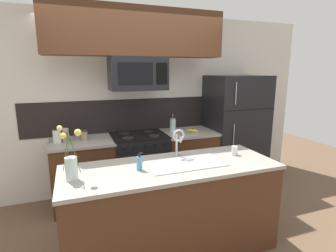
{
  "coord_description": "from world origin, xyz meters",
  "views": [
    {
      "loc": [
        -0.84,
        -2.58,
        1.81
      ],
      "look_at": [
        0.2,
        0.27,
        1.16
      ],
      "focal_mm": 28.0,
      "sensor_mm": 36.0,
      "label": 1
    }
  ],
  "objects_px": {
    "refrigerator": "(234,130)",
    "storage_jar_tall": "(57,136)",
    "stove_range": "(140,166)",
    "french_press": "(173,125)",
    "dish_soap_bottle": "(139,163)",
    "flower_vase": "(71,165)",
    "microwave": "(138,74)",
    "storage_jar_short": "(84,135)",
    "sink_faucet": "(178,139)",
    "spare_glass": "(235,151)",
    "banana_bunch": "(193,131)",
    "storage_jar_medium": "(66,135)"
  },
  "relations": [
    {
      "from": "storage_jar_tall",
      "to": "storage_jar_medium",
      "type": "relative_size",
      "value": 1.05
    },
    {
      "from": "french_press",
      "to": "spare_glass",
      "type": "bearing_deg",
      "value": -79.26
    },
    {
      "from": "storage_jar_tall",
      "to": "dish_soap_bottle",
      "type": "height_order",
      "value": "storage_jar_tall"
    },
    {
      "from": "storage_jar_tall",
      "to": "flower_vase",
      "type": "xyz_separation_m",
      "value": [
        0.17,
        -1.29,
        0.04
      ]
    },
    {
      "from": "stove_range",
      "to": "french_press",
      "type": "bearing_deg",
      "value": 6.44
    },
    {
      "from": "storage_jar_short",
      "to": "spare_glass",
      "type": "relative_size",
      "value": 1.34
    },
    {
      "from": "microwave",
      "to": "dish_soap_bottle",
      "type": "bearing_deg",
      "value": -103.84
    },
    {
      "from": "storage_jar_tall",
      "to": "spare_glass",
      "type": "xyz_separation_m",
      "value": [
        1.82,
        -1.19,
        -0.04
      ]
    },
    {
      "from": "microwave",
      "to": "flower_vase",
      "type": "distance_m",
      "value": 1.71
    },
    {
      "from": "microwave",
      "to": "storage_jar_tall",
      "type": "bearing_deg",
      "value": 178.69
    },
    {
      "from": "microwave",
      "to": "dish_soap_bottle",
      "type": "xyz_separation_m",
      "value": [
        -0.31,
        -1.24,
        -0.79
      ]
    },
    {
      "from": "storage_jar_tall",
      "to": "refrigerator",
      "type": "bearing_deg",
      "value": 0.37
    },
    {
      "from": "dish_soap_bottle",
      "to": "refrigerator",
      "type": "bearing_deg",
      "value": 34.16
    },
    {
      "from": "storage_jar_medium",
      "to": "flower_vase",
      "type": "xyz_separation_m",
      "value": [
        0.06,
        -1.28,
        0.04
      ]
    },
    {
      "from": "stove_range",
      "to": "french_press",
      "type": "distance_m",
      "value": 0.77
    },
    {
      "from": "storage_jar_short",
      "to": "flower_vase",
      "type": "bearing_deg",
      "value": -96.92
    },
    {
      "from": "microwave",
      "to": "storage_jar_short",
      "type": "height_order",
      "value": "microwave"
    },
    {
      "from": "microwave",
      "to": "storage_jar_tall",
      "type": "xyz_separation_m",
      "value": [
        -1.05,
        0.02,
        -0.76
      ]
    },
    {
      "from": "storage_jar_medium",
      "to": "french_press",
      "type": "xyz_separation_m",
      "value": [
        1.48,
        0.06,
        0.01
      ]
    },
    {
      "from": "refrigerator",
      "to": "storage_jar_medium",
      "type": "distance_m",
      "value": 2.54
    },
    {
      "from": "stove_range",
      "to": "storage_jar_short",
      "type": "xyz_separation_m",
      "value": [
        -0.73,
        0.02,
        0.51
      ]
    },
    {
      "from": "sink_faucet",
      "to": "dish_soap_bottle",
      "type": "bearing_deg",
      "value": -155.57
    },
    {
      "from": "stove_range",
      "to": "sink_faucet",
      "type": "relative_size",
      "value": 3.04
    },
    {
      "from": "banana_bunch",
      "to": "sink_faucet",
      "type": "xyz_separation_m",
      "value": [
        -0.64,
        -0.99,
        0.18
      ]
    },
    {
      "from": "spare_glass",
      "to": "french_press",
      "type": "bearing_deg",
      "value": 100.74
    },
    {
      "from": "stove_range",
      "to": "microwave",
      "type": "relative_size",
      "value": 1.25
    },
    {
      "from": "dish_soap_bottle",
      "to": "flower_vase",
      "type": "distance_m",
      "value": 0.59
    },
    {
      "from": "storage_jar_medium",
      "to": "storage_jar_short",
      "type": "height_order",
      "value": "storage_jar_medium"
    },
    {
      "from": "sink_faucet",
      "to": "spare_glass",
      "type": "bearing_deg",
      "value": -12.52
    },
    {
      "from": "storage_jar_medium",
      "to": "storage_jar_short",
      "type": "bearing_deg",
      "value": 6.07
    },
    {
      "from": "storage_jar_medium",
      "to": "banana_bunch",
      "type": "xyz_separation_m",
      "value": [
        1.76,
        -0.06,
        -0.07
      ]
    },
    {
      "from": "refrigerator",
      "to": "storage_jar_tall",
      "type": "distance_m",
      "value": 2.64
    },
    {
      "from": "stove_range",
      "to": "storage_jar_medium",
      "type": "height_order",
      "value": "storage_jar_medium"
    },
    {
      "from": "banana_bunch",
      "to": "french_press",
      "type": "distance_m",
      "value": 0.31
    },
    {
      "from": "storage_jar_tall",
      "to": "banana_bunch",
      "type": "height_order",
      "value": "storage_jar_tall"
    },
    {
      "from": "refrigerator",
      "to": "sink_faucet",
      "type": "distance_m",
      "value": 1.79
    },
    {
      "from": "banana_bunch",
      "to": "microwave",
      "type": "bearing_deg",
      "value": 177.24
    },
    {
      "from": "storage_jar_tall",
      "to": "spare_glass",
      "type": "relative_size",
      "value": 1.95
    },
    {
      "from": "refrigerator",
      "to": "spare_glass",
      "type": "distance_m",
      "value": 1.46
    },
    {
      "from": "microwave",
      "to": "storage_jar_tall",
      "type": "height_order",
      "value": "microwave"
    },
    {
      "from": "storage_jar_tall",
      "to": "banana_bunch",
      "type": "bearing_deg",
      "value": -1.94
    },
    {
      "from": "flower_vase",
      "to": "storage_jar_short",
      "type": "bearing_deg",
      "value": 83.08
    },
    {
      "from": "storage_jar_tall",
      "to": "banana_bunch",
      "type": "relative_size",
      "value": 0.98
    },
    {
      "from": "microwave",
      "to": "french_press",
      "type": "bearing_deg",
      "value": 8.65
    },
    {
      "from": "refrigerator",
      "to": "storage_jar_short",
      "type": "distance_m",
      "value": 2.32
    },
    {
      "from": "spare_glass",
      "to": "refrigerator",
      "type": "bearing_deg",
      "value": 55.87
    },
    {
      "from": "storage_jar_medium",
      "to": "french_press",
      "type": "distance_m",
      "value": 1.49
    },
    {
      "from": "storage_jar_medium",
      "to": "spare_glass",
      "type": "xyz_separation_m",
      "value": [
        1.72,
        -1.18,
        -0.04
      ]
    },
    {
      "from": "dish_soap_bottle",
      "to": "spare_glass",
      "type": "distance_m",
      "value": 1.08
    },
    {
      "from": "banana_bunch",
      "to": "storage_jar_medium",
      "type": "bearing_deg",
      "value": 178.09
    }
  ]
}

